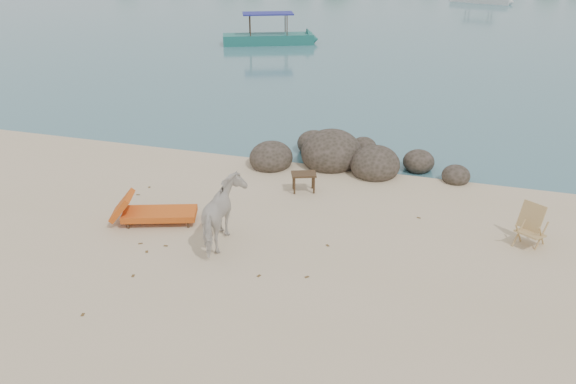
{
  "coord_description": "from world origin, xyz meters",
  "views": [
    {
      "loc": [
        3.44,
        -9.31,
        6.66
      ],
      "look_at": [
        0.12,
        2.0,
        1.0
      ],
      "focal_mm": 35.0,
      "sensor_mm": 36.0,
      "label": 1
    }
  ],
  "objects_px": {
    "lounge_chair": "(159,211)",
    "boat_near": "(268,18)",
    "boulders": "(340,157)",
    "cow": "(224,215)",
    "side_table": "(304,183)",
    "deck_chair": "(531,229)"
  },
  "relations": [
    {
      "from": "boulders",
      "to": "lounge_chair",
      "type": "relative_size",
      "value": 2.92
    },
    {
      "from": "deck_chair",
      "to": "side_table",
      "type": "bearing_deg",
      "value": -160.48
    },
    {
      "from": "side_table",
      "to": "deck_chair",
      "type": "relative_size",
      "value": 0.72
    },
    {
      "from": "side_table",
      "to": "boat_near",
      "type": "relative_size",
      "value": 0.11
    },
    {
      "from": "cow",
      "to": "boat_near",
      "type": "height_order",
      "value": "boat_near"
    },
    {
      "from": "lounge_chair",
      "to": "deck_chair",
      "type": "distance_m",
      "value": 8.68
    },
    {
      "from": "cow",
      "to": "deck_chair",
      "type": "xyz_separation_m",
      "value": [
        6.66,
        1.84,
        -0.28
      ]
    },
    {
      "from": "deck_chair",
      "to": "boulders",
      "type": "bearing_deg",
      "value": 178.23
    },
    {
      "from": "boulders",
      "to": "lounge_chair",
      "type": "xyz_separation_m",
      "value": [
        -3.48,
        -4.85,
        0.07
      ]
    },
    {
      "from": "boulders",
      "to": "cow",
      "type": "distance_m",
      "value": 5.59
    },
    {
      "from": "boulders",
      "to": "boat_near",
      "type": "height_order",
      "value": "boat_near"
    },
    {
      "from": "side_table",
      "to": "boulders",
      "type": "bearing_deg",
      "value": 54.69
    },
    {
      "from": "side_table",
      "to": "deck_chair",
      "type": "height_order",
      "value": "deck_chair"
    },
    {
      "from": "deck_chair",
      "to": "cow",
      "type": "bearing_deg",
      "value": -131.79
    },
    {
      "from": "boat_near",
      "to": "boulders",
      "type": "bearing_deg",
      "value": -87.58
    },
    {
      "from": "cow",
      "to": "lounge_chair",
      "type": "distance_m",
      "value": 2.01
    },
    {
      "from": "lounge_chair",
      "to": "boat_near",
      "type": "distance_m",
      "value": 22.97
    },
    {
      "from": "side_table",
      "to": "cow",
      "type": "bearing_deg",
      "value": -128.87
    },
    {
      "from": "cow",
      "to": "deck_chair",
      "type": "distance_m",
      "value": 6.92
    },
    {
      "from": "boulders",
      "to": "cow",
      "type": "bearing_deg",
      "value": -106.39
    },
    {
      "from": "side_table",
      "to": "boat_near",
      "type": "bearing_deg",
      "value": 89.71
    },
    {
      "from": "boulders",
      "to": "deck_chair",
      "type": "height_order",
      "value": "boulders"
    }
  ]
}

